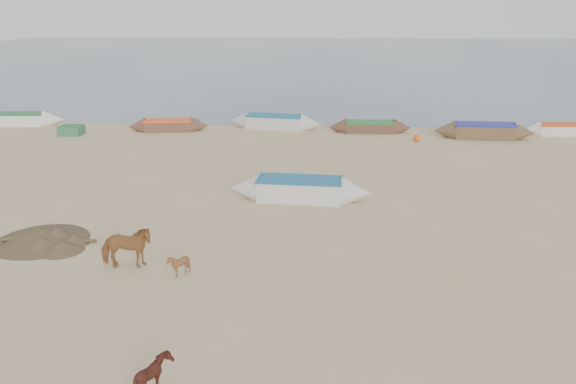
% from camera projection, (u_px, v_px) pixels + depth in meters
% --- Properties ---
extents(ground, '(140.00, 140.00, 0.00)m').
position_uv_depth(ground, '(280.00, 258.00, 18.62)').
color(ground, tan).
rests_on(ground, ground).
extents(sea, '(160.00, 160.00, 0.00)m').
position_uv_depth(sea, '(317.00, 56.00, 96.35)').
color(sea, slate).
rests_on(sea, ground).
extents(cow_adult, '(1.75, 0.98, 1.40)m').
position_uv_depth(cow_adult, '(126.00, 248.00, 17.71)').
color(cow_adult, '#925D2F').
rests_on(cow_adult, ground).
extents(calf_front, '(0.77, 0.71, 0.76)m').
position_uv_depth(calf_front, '(178.00, 265.00, 17.28)').
color(calf_front, brown).
rests_on(calf_front, ground).
extents(calf_right, '(0.78, 0.90, 0.89)m').
position_uv_depth(calf_right, '(153.00, 378.00, 11.88)').
color(calf_right, '#59271C').
rests_on(calf_right, ground).
extents(near_canoe, '(6.21, 1.70, 0.99)m').
position_uv_depth(near_canoe, '(300.00, 189.00, 24.08)').
color(near_canoe, silver).
rests_on(near_canoe, ground).
extents(debris_pile, '(4.00, 4.00, 0.48)m').
position_uv_depth(debris_pile, '(41.00, 235.00, 19.91)').
color(debris_pile, brown).
rests_on(debris_pile, ground).
extents(waterline_canoes, '(55.98, 4.23, 0.98)m').
position_uv_depth(waterline_canoes, '(301.00, 125.00, 37.64)').
color(waterline_canoes, brown).
rests_on(waterline_canoes, ground).
extents(beach_clutter, '(43.92, 4.25, 0.64)m').
position_uv_depth(beach_clutter, '(342.00, 130.00, 36.67)').
color(beach_clutter, '#2F6A40').
rests_on(beach_clutter, ground).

